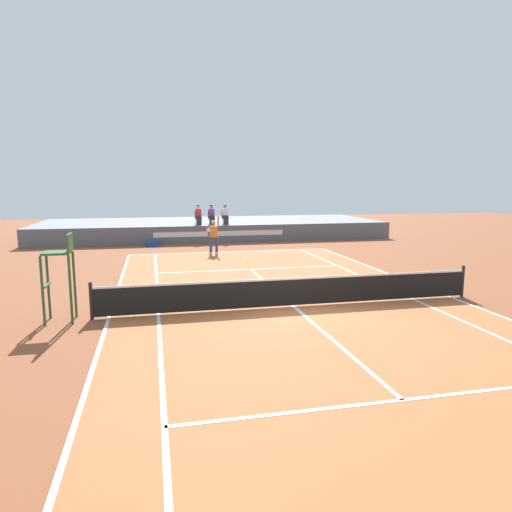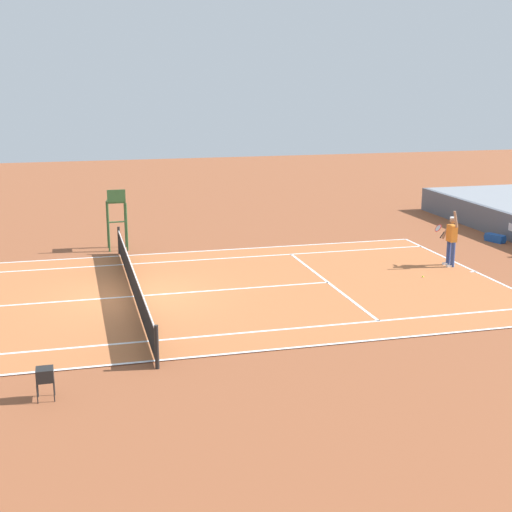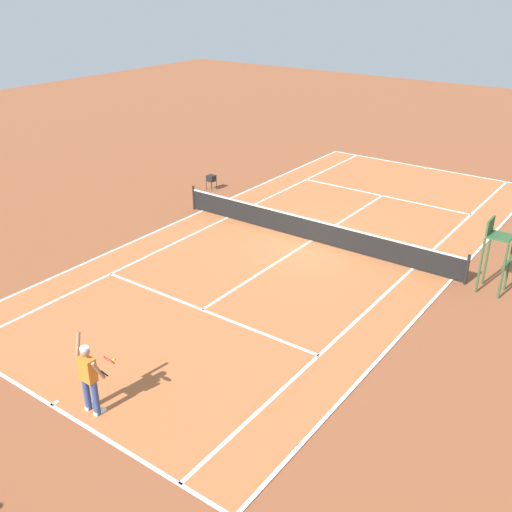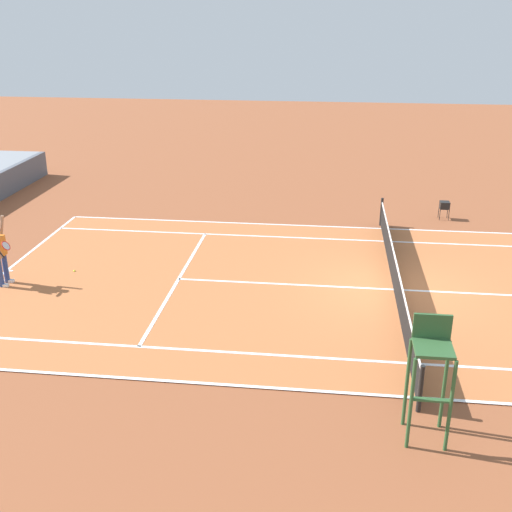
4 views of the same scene
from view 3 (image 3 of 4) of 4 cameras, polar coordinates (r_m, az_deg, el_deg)
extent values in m
plane|color=brown|center=(22.83, 5.30, 1.40)|extent=(80.00, 80.00, 0.00)
cube|color=#B76638|center=(22.83, 5.30, 1.43)|extent=(10.98, 23.78, 0.02)
cube|color=white|center=(15.25, -19.13, -13.44)|extent=(10.98, 0.10, 0.01)
cube|color=white|center=(33.05, 16.11, 8.19)|extent=(10.98, 0.10, 0.01)
cube|color=white|center=(20.88, 18.31, -2.19)|extent=(0.10, 23.78, 0.01)
cube|color=white|center=(25.81, -5.22, 4.35)|extent=(0.10, 23.78, 0.01)
cube|color=white|center=(21.26, 14.83, -1.22)|extent=(0.10, 23.78, 0.01)
cube|color=white|center=(24.98, -2.81, 3.70)|extent=(0.10, 23.78, 0.01)
cube|color=white|center=(18.18, -5.20, -5.18)|extent=(8.22, 0.10, 0.01)
cube|color=white|center=(28.16, 12.07, 5.71)|extent=(8.22, 0.10, 0.01)
cube|color=white|center=(22.82, 5.30, 1.46)|extent=(0.10, 12.80, 0.01)
cube|color=white|center=(15.29, -18.82, -13.27)|extent=(0.10, 0.20, 0.01)
cube|color=white|center=(32.96, 16.05, 8.15)|extent=(0.10, 0.20, 0.01)
cylinder|color=black|center=(20.56, 19.68, -1.25)|extent=(0.10, 0.10, 1.07)
cylinder|color=black|center=(25.91, -6.02, 5.61)|extent=(0.10, 0.10, 1.07)
cube|color=black|center=(22.64, 5.35, 2.51)|extent=(11.78, 0.02, 0.84)
cube|color=white|center=(22.49, 5.39, 3.50)|extent=(11.78, 0.03, 0.06)
cylinder|color=navy|center=(14.63, -15.98, -12.63)|extent=(0.15, 0.15, 0.92)
cylinder|color=navy|center=(14.42, -15.18, -13.16)|extent=(0.15, 0.15, 0.92)
cube|color=white|center=(14.90, -15.60, -13.77)|extent=(0.13, 0.28, 0.10)
cube|color=white|center=(14.70, -14.81, -14.31)|extent=(0.13, 0.28, 0.10)
cube|color=orange|center=(14.08, -15.94, -10.45)|extent=(0.41, 0.25, 0.60)
sphere|color=#A37556|center=(13.82, -16.18, -8.86)|extent=(0.22, 0.22, 0.22)
cylinder|color=white|center=(13.77, -16.22, -8.55)|extent=(0.21, 0.21, 0.06)
cylinder|color=#A37556|center=(13.96, -16.78, -8.11)|extent=(0.10, 0.21, 0.61)
cylinder|color=#A37556|center=(13.94, -14.96, -10.62)|extent=(0.10, 0.33, 0.56)
cylinder|color=black|center=(14.04, -14.41, -10.90)|extent=(0.04, 0.19, 0.25)
torus|color=red|center=(13.98, -13.96, -9.71)|extent=(0.31, 0.20, 0.26)
cylinder|color=silver|center=(13.98, -13.96, -9.71)|extent=(0.27, 0.17, 0.22)
sphere|color=#D1E533|center=(16.35, -13.54, -9.68)|extent=(0.07, 0.07, 0.07)
cylinder|color=#2D562D|center=(20.47, 23.22, -0.68)|extent=(0.07, 0.07, 1.90)
cylinder|color=#2D562D|center=(19.85, 22.71, -1.41)|extent=(0.07, 0.07, 1.90)
cylinder|color=#2D562D|center=(20.60, 21.36, -0.19)|extent=(0.07, 0.07, 1.90)
cylinder|color=#2D562D|center=(19.98, 20.80, -0.89)|extent=(0.07, 0.07, 1.90)
cube|color=#2D562D|center=(19.84, 22.48, 1.76)|extent=(0.70, 0.70, 0.06)
cube|color=#2D562D|center=(19.81, 21.64, 2.72)|extent=(0.06, 0.70, 0.48)
cube|color=#2D562D|center=(20.13, 22.92, -0.77)|extent=(0.10, 0.70, 0.04)
cube|color=black|center=(28.35, -4.34, 7.48)|extent=(0.36, 0.36, 0.28)
cylinder|color=black|center=(28.48, -3.84, 6.84)|extent=(0.02, 0.02, 0.42)
cylinder|color=black|center=(28.69, -4.36, 6.96)|extent=(0.02, 0.02, 0.42)
cylinder|color=black|center=(28.23, -4.28, 6.66)|extent=(0.02, 0.02, 0.42)
cylinder|color=black|center=(28.44, -4.81, 6.78)|extent=(0.02, 0.02, 0.42)
ellipsoid|color=#D1E533|center=(28.33, -4.35, 7.63)|extent=(0.30, 0.30, 0.12)
camera|label=1|loc=(32.37, 24.86, 13.41)|focal=32.18mm
camera|label=2|loc=(38.07, -24.02, 19.38)|focal=51.03mm
camera|label=4|loc=(17.40, 58.35, 8.26)|focal=43.90mm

